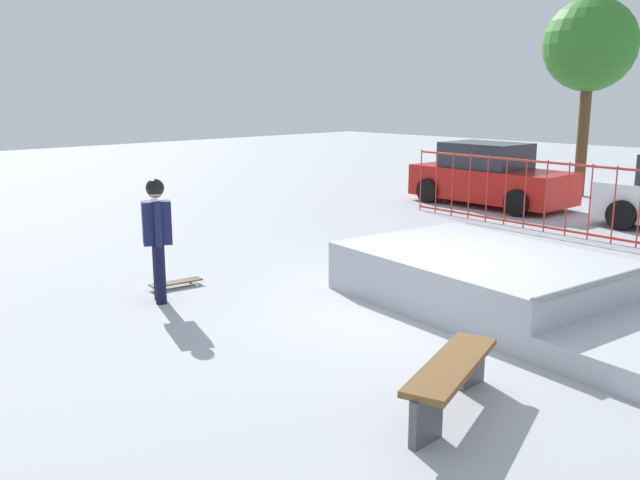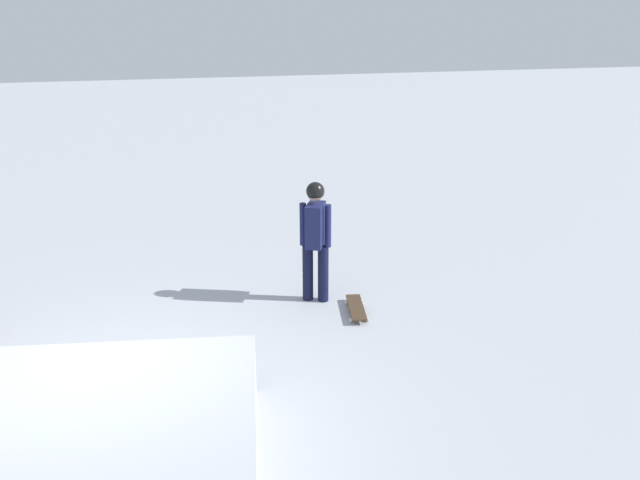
% 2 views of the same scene
% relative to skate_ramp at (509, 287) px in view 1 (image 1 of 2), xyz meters
% --- Properties ---
extents(ground_plane, '(60.00, 60.00, 0.00)m').
position_rel_skate_ramp_xyz_m(ground_plane, '(-0.83, -1.04, -0.32)').
color(ground_plane, '#A8AAB2').
extents(skate_ramp, '(5.69, 3.28, 0.74)m').
position_rel_skate_ramp_xyz_m(skate_ramp, '(0.00, 0.00, 0.00)').
color(skate_ramp, '#B0B3BB').
rests_on(skate_ramp, ground).
extents(skater, '(0.41, 0.44, 1.73)m').
position_rel_skate_ramp_xyz_m(skater, '(-3.57, -3.17, 0.69)').
color(skater, black).
rests_on(skater, ground).
extents(skateboard, '(0.35, 0.82, 0.09)m').
position_rel_skate_ramp_xyz_m(skateboard, '(-4.02, -2.64, -0.24)').
color(skateboard, '#3F2D1E').
rests_on(skateboard, ground).
extents(perimeter_fence, '(9.84, 0.67, 1.50)m').
position_rel_skate_ramp_xyz_m(perimeter_fence, '(-0.83, 5.11, 0.45)').
color(perimeter_fence, '#B22D23').
rests_on(perimeter_fence, ground).
extents(park_bench, '(0.86, 1.65, 0.48)m').
position_rel_skate_ramp_xyz_m(park_bench, '(1.23, -3.01, 0.04)').
color(park_bench, brown).
rests_on(park_bench, ground).
extents(parked_car_red, '(4.17, 2.06, 1.60)m').
position_rel_skate_ramp_xyz_m(parked_car_red, '(-5.00, 7.30, 0.41)').
color(parked_car_red, red).
rests_on(parked_car_red, ground).
extents(distant_tree, '(2.50, 2.50, 5.36)m').
position_rel_skate_ramp_xyz_m(distant_tree, '(-4.17, 10.60, 3.75)').
color(distant_tree, brown).
rests_on(distant_tree, ground).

